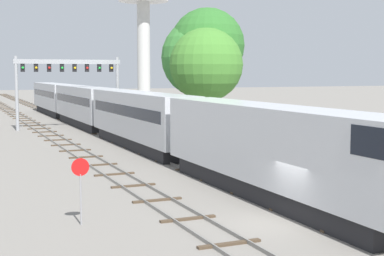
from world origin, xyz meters
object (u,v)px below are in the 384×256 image
passenger_train (106,110)px  trackside_tree_right (201,58)px  stop_sign (81,182)px  trackside_tree_mid (207,45)px  signal_gantry (69,75)px  trackside_tree_left (206,65)px

passenger_train → trackside_tree_right: (9.75, -2.27, 5.43)m
stop_sign → trackside_tree_mid: (20.30, 31.17, 7.44)m
signal_gantry → stop_sign: signal_gantry is taller
stop_sign → trackside_tree_right: 37.76m
signal_gantry → trackside_tree_right: size_ratio=0.99×
trackside_tree_mid → trackside_tree_right: (-0.54, 0.42, -1.28)m
trackside_tree_mid → trackside_tree_right: 1.45m
trackside_tree_mid → trackside_tree_right: size_ratio=1.08×
signal_gantry → trackside_tree_left: size_ratio=1.10×
stop_sign → trackside_tree_mid: size_ratio=0.22×
trackside_tree_left → passenger_train: bearing=149.0°
trackside_tree_mid → passenger_train: bearing=165.4°
trackside_tree_mid → stop_sign: bearing=-123.1°
trackside_tree_mid → trackside_tree_left: bearing=-116.8°
passenger_train → stop_sign: bearing=-106.5°
trackside_tree_left → trackside_tree_right: trackside_tree_right is taller
trackside_tree_left → trackside_tree_right: (0.82, 3.11, 0.78)m
passenger_train → signal_gantry: 8.96m
trackside_tree_left → signal_gantry: bearing=130.1°
passenger_train → signal_gantry: size_ratio=7.15×
passenger_train → trackside_tree_mid: bearing=-14.6°
signal_gantry → stop_sign: (-7.75, -41.76, -4.29)m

